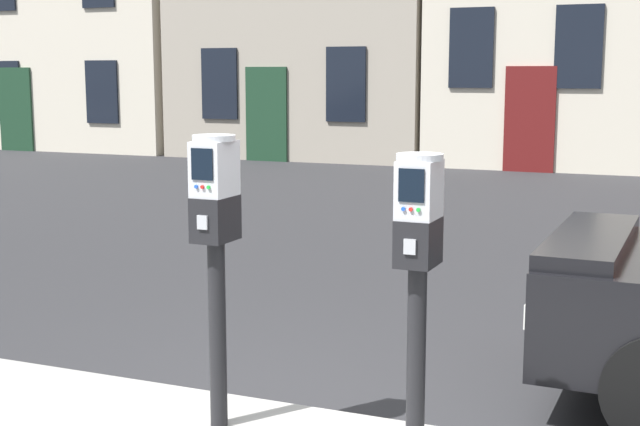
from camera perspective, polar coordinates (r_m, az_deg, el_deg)
name	(u,v)px	position (r m, az deg, el deg)	size (l,w,h in m)	color
parking_meter_near_kerb	(215,228)	(4.50, -6.77, -0.99)	(0.22, 0.25, 1.52)	black
parking_meter_twin_adjacent	(418,252)	(4.10, 6.36, -2.52)	(0.22, 0.25, 1.47)	black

